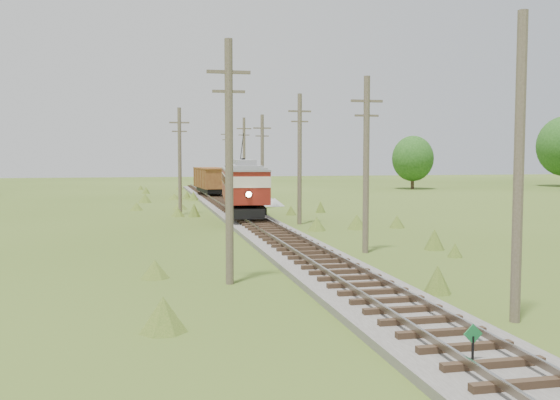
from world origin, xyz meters
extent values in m
plane|color=#3B5519|center=(0.00, 0.00, 0.00)|extent=(260.00, 260.00, 0.00)
cube|color=#605B54|center=(0.00, 34.00, 0.12)|extent=(3.60, 96.00, 0.25)
cube|color=#726659|center=(-0.72, 34.00, 0.48)|extent=(0.08, 96.00, 0.17)
cube|color=#726659|center=(0.72, 34.00, 0.48)|extent=(0.08, 96.00, 0.17)
cube|color=#2D2116|center=(0.00, 34.00, 0.33)|extent=(2.40, 96.00, 0.16)
cylinder|color=black|center=(-0.20, 1.50, 0.40)|extent=(0.06, 0.06, 0.80)
cube|color=#197437|center=(-0.20, 1.50, 0.85)|extent=(0.45, 0.03, 0.45)
cube|color=black|center=(0.00, 35.70, 1.03)|extent=(3.63, 11.76, 0.47)
cube|color=maroon|center=(0.00, 35.70, 2.08)|extent=(4.17, 12.81, 1.15)
cube|color=beige|center=(0.00, 35.70, 3.02)|extent=(4.21, 12.87, 0.73)
cube|color=black|center=(0.00, 35.70, 3.02)|extent=(4.18, 12.31, 0.58)
cube|color=maroon|center=(0.00, 35.70, 3.55)|extent=(4.17, 12.81, 0.31)
cube|color=gray|center=(0.00, 35.70, 3.89)|extent=(4.24, 12.94, 0.40)
cube|color=gray|center=(0.00, 35.70, 4.25)|extent=(2.25, 9.52, 0.42)
sphere|color=#FFF2BF|center=(-0.63, 29.36, 2.24)|extent=(0.38, 0.38, 0.38)
cylinder|color=black|center=(0.19, 37.58, 5.43)|extent=(0.55, 4.86, 2.02)
cylinder|color=black|center=(-1.26, 31.04, 0.98)|extent=(0.21, 0.85, 0.84)
cylinder|color=black|center=(0.31, 30.88, 0.98)|extent=(0.21, 0.85, 0.84)
cylinder|color=black|center=(-0.31, 40.51, 0.98)|extent=(0.21, 0.85, 0.84)
cylinder|color=black|center=(1.26, 40.35, 0.98)|extent=(0.21, 0.85, 0.84)
cube|color=black|center=(0.00, 59.23, 0.93)|extent=(2.75, 7.68, 0.52)
cube|color=#613017|center=(0.00, 59.23, 2.23)|extent=(3.36, 8.55, 2.09)
cube|color=#613017|center=(0.00, 59.23, 3.33)|extent=(3.42, 8.72, 0.13)
cylinder|color=black|center=(-0.59, 56.67, 0.98)|extent=(0.19, 0.84, 0.84)
cylinder|color=black|center=(0.98, 56.79, 0.98)|extent=(0.19, 0.84, 0.84)
cylinder|color=black|center=(-0.98, 61.67, 0.98)|extent=(0.19, 0.84, 0.84)
cylinder|color=black|center=(0.59, 61.80, 0.98)|extent=(0.19, 0.84, 0.84)
cone|color=gray|center=(3.79, 47.83, 0.66)|extent=(3.52, 3.52, 1.32)
cone|color=gray|center=(4.67, 46.73, 0.38)|extent=(1.98, 1.98, 0.77)
cylinder|color=brown|center=(3.10, 5.00, 4.40)|extent=(0.30, 0.30, 8.80)
cylinder|color=brown|center=(3.30, 18.00, 4.30)|extent=(0.30, 0.30, 8.60)
cube|color=brown|center=(3.30, 18.00, 7.40)|extent=(1.60, 0.12, 0.12)
cube|color=brown|center=(3.30, 18.00, 6.70)|extent=(1.20, 0.10, 0.10)
cylinder|color=brown|center=(3.20, 31.00, 4.50)|extent=(0.30, 0.30, 9.00)
cube|color=brown|center=(3.20, 31.00, 7.80)|extent=(1.60, 0.12, 0.12)
cube|color=brown|center=(3.20, 31.00, 7.10)|extent=(1.20, 0.10, 0.10)
cylinder|color=brown|center=(3.00, 44.00, 4.20)|extent=(0.30, 0.30, 8.40)
cube|color=brown|center=(3.00, 44.00, 7.20)|extent=(1.60, 0.12, 0.12)
cube|color=brown|center=(3.00, 44.00, 6.50)|extent=(1.20, 0.10, 0.10)
cylinder|color=brown|center=(3.40, 57.00, 4.45)|extent=(0.30, 0.30, 8.90)
cube|color=brown|center=(3.40, 57.00, 7.70)|extent=(1.60, 0.12, 0.12)
cube|color=brown|center=(3.40, 57.00, 7.00)|extent=(1.20, 0.10, 0.10)
cylinder|color=brown|center=(3.20, 70.00, 4.35)|extent=(0.30, 0.30, 8.70)
cube|color=brown|center=(3.20, 70.00, 7.50)|extent=(1.60, 0.12, 0.12)
cube|color=brown|center=(3.20, 70.00, 6.80)|extent=(1.20, 0.10, 0.10)
cylinder|color=brown|center=(-4.20, 12.00, 4.50)|extent=(0.30, 0.30, 9.00)
cube|color=brown|center=(-4.20, 12.00, 7.80)|extent=(1.60, 0.12, 0.12)
cube|color=brown|center=(-4.20, 12.00, 7.10)|extent=(1.20, 0.10, 0.10)
cylinder|color=brown|center=(-4.50, 40.00, 4.30)|extent=(0.30, 0.30, 8.60)
cube|color=brown|center=(-4.50, 40.00, 7.40)|extent=(1.60, 0.12, 0.12)
cube|color=brown|center=(-4.50, 40.00, 6.70)|extent=(1.20, 0.10, 0.10)
cylinder|color=#38281C|center=(30.00, 72.00, 1.26)|extent=(0.50, 0.50, 2.52)
ellipsoid|color=#1A4514|center=(30.00, 72.00, 4.34)|extent=(5.88, 5.88, 6.47)
camera|label=1|loc=(-7.21, -10.77, 4.78)|focal=40.00mm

